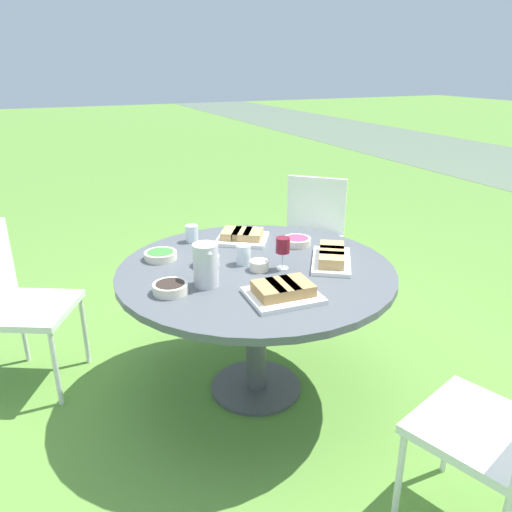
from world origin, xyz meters
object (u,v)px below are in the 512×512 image
Objects in this scene: chair_near_left at (14,296)px; chair_near_right at (508,424)px; dining_table at (256,284)px; chair_far_back at (312,229)px; wine_glass at (283,247)px; water_pitcher at (206,265)px.

chair_near_right is at bearing 40.90° from chair_near_left.
chair_near_left reaches higher than dining_table.
chair_far_back is 1.30m from wine_glass.
dining_table is 1.28m from chair_far_back.
water_pitcher is at bearing -85.35° from wine_glass.
chair_near_right reaches higher than dining_table.
wine_glass is (-0.03, 0.41, 0.02)m from water_pitcher.
wine_glass is at bearing 94.65° from water_pitcher.
chair_far_back reaches higher than wine_glass.
water_pitcher reaches higher than wine_glass.
dining_table is 1.56× the size of chair_far_back.
chair_far_back is (-0.34, 2.01, 0.00)m from chair_near_left.
dining_table is 0.25m from wine_glass.
water_pitcher reaches higher than chair_near_right.
chair_near_left is (-0.59, -1.14, -0.10)m from dining_table.
chair_near_right is 1.33m from water_pitcher.
water_pitcher is at bearing 50.50° from chair_near_left.
water_pitcher reaches higher than dining_table.
dining_table is 8.49× the size of wine_glass.
dining_table is 0.37m from water_pitcher.
chair_near_right is 1.20m from wine_glass.
chair_near_right is at bearing 14.82° from wine_glass.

